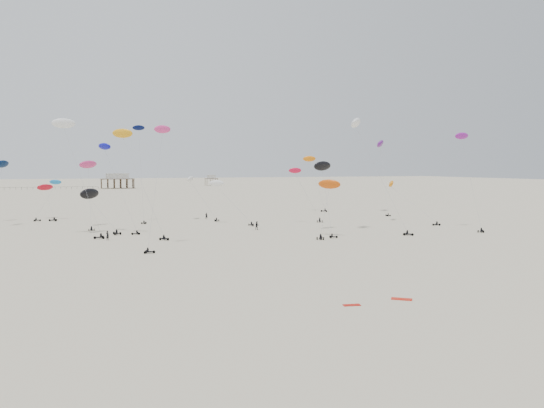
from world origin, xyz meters
name	(u,v)px	position (x,y,z in m)	size (l,w,h in m)	color
ground_plane	(173,203)	(0.00, 200.00, 0.00)	(900.00, 900.00, 0.00)	beige
pavilion_main	(117,182)	(-10.00, 350.00, 4.22)	(21.00, 13.00, 9.80)	brown
pavilion_small	(211,181)	(60.00, 380.00, 3.49)	(9.00, 7.00, 8.00)	brown
pier_fence	(30,188)	(-62.00, 350.00, 0.77)	(80.20, 0.20, 1.50)	black
rig_1	(140,152)	(-19.96, 131.70, 17.92)	(3.80, 10.37, 25.27)	black
rig_2	(112,167)	(-28.22, 111.28, 14.08)	(8.30, 10.86, 20.25)	black
rig_3	(197,190)	(-5.30, 131.06, 8.14)	(7.87, 10.80, 13.18)	black
rig_4	(131,155)	(-24.78, 105.43, 16.75)	(9.98, 16.92, 24.84)	black
rig_5	(467,163)	(48.79, 90.32, 15.02)	(6.21, 12.72, 23.16)	black
rig_6	(363,138)	(24.24, 95.31, 20.63)	(9.22, 17.40, 26.74)	black
rig_7	(48,196)	(-42.57, 144.48, 6.45)	(7.31, 5.53, 11.14)	black
rig_8	(89,174)	(-32.80, 124.33, 12.49)	(5.39, 13.63, 17.05)	black
rig_9	(314,174)	(35.76, 145.86, 11.95)	(6.12, 7.91, 17.78)	black
rig_11	(158,169)	(-22.05, 86.36, 13.90)	(6.88, 12.01, 22.59)	black
rig_12	(402,194)	(43.36, 107.95, 7.29)	(6.39, 17.29, 16.95)	black
rig_13	(72,149)	(-36.26, 109.01, 17.81)	(9.78, 12.33, 25.27)	black
rig_14	(323,173)	(16.36, 98.95, 12.87)	(8.35, 17.12, 19.88)	black
rig_15	(381,148)	(54.28, 136.17, 20.04)	(9.99, 19.05, 25.55)	black
rig_16	(327,196)	(12.10, 88.30, 8.29)	(7.56, 8.20, 11.97)	black
rig_17	(47,195)	(-43.06, 147.84, 6.54)	(5.77, 12.07, 11.89)	black
rig_18	(94,201)	(-32.04, 111.06, 6.94)	(8.64, 9.49, 10.63)	black
rig_19	(227,195)	(-0.48, 119.15, 7.20)	(8.84, 12.09, 14.37)	black
rig_20	(307,195)	(19.75, 115.17, 6.97)	(9.20, 3.45, 14.13)	black
spectator_0	(108,240)	(-30.17, 98.52, 0.00)	(0.80, 0.55, 2.20)	black
spectator_1	(257,230)	(2.53, 104.51, 0.00)	(1.10, 0.64, 2.25)	black
spectator_3	(206,219)	(-2.57, 132.29, 0.00)	(0.74, 0.51, 2.05)	black
grounded_kite_a	(402,299)	(-3.13, 39.49, 0.00)	(2.20, 0.90, 0.08)	red
grounded_kite_b	(352,305)	(-9.38, 39.21, 0.00)	(1.80, 0.70, 0.07)	#B9140B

